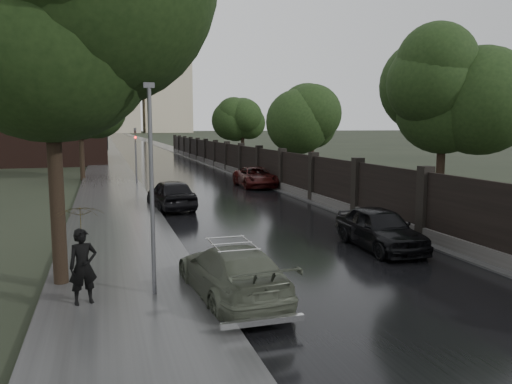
% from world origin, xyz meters
% --- Properties ---
extents(ground, '(800.00, 800.00, 0.00)m').
position_xyz_m(ground, '(0.00, 0.00, 0.00)').
color(ground, black).
rests_on(ground, ground).
extents(road, '(8.00, 420.00, 0.02)m').
position_xyz_m(road, '(0.00, 190.00, 0.01)').
color(road, black).
rests_on(road, ground).
extents(sidewalk_left, '(4.00, 420.00, 0.16)m').
position_xyz_m(sidewalk_left, '(-6.00, 190.00, 0.08)').
color(sidewalk_left, '#2D2D2D').
rests_on(sidewalk_left, ground).
extents(verge_right, '(3.00, 420.00, 0.08)m').
position_xyz_m(verge_right, '(5.50, 190.00, 0.04)').
color(verge_right, '#2D2D2D').
rests_on(verge_right, ground).
extents(fence_right, '(0.45, 75.72, 2.70)m').
position_xyz_m(fence_right, '(4.60, 32.01, 1.01)').
color(fence_right, '#383533').
rests_on(fence_right, ground).
extents(tree_left_near, '(5.44, 5.44, 9.16)m').
position_xyz_m(tree_left_near, '(-7.60, 3.00, 6.42)').
color(tree_left_near, black).
rests_on(tree_left_near, ground).
extents(tree_left_far, '(4.25, 4.25, 7.39)m').
position_xyz_m(tree_left_far, '(-8.00, 30.00, 5.24)').
color(tree_left_far, black).
rests_on(tree_left_far, ground).
extents(tree_right_a, '(4.08, 4.08, 7.01)m').
position_xyz_m(tree_right_a, '(7.50, 8.00, 4.95)').
color(tree_right_a, black).
rests_on(tree_right_a, ground).
extents(tree_right_b, '(4.08, 4.08, 7.01)m').
position_xyz_m(tree_right_b, '(7.50, 22.00, 4.95)').
color(tree_right_b, black).
rests_on(tree_right_b, ground).
extents(tree_right_c, '(4.08, 4.08, 7.01)m').
position_xyz_m(tree_right_c, '(7.50, 40.00, 4.95)').
color(tree_right_c, black).
rests_on(tree_right_c, ground).
extents(lamp_post, '(0.25, 0.12, 5.11)m').
position_xyz_m(lamp_post, '(-5.40, 1.50, 2.67)').
color(lamp_post, '#59595E').
rests_on(lamp_post, ground).
extents(traffic_light, '(0.16, 0.32, 4.00)m').
position_xyz_m(traffic_light, '(-4.30, 24.99, 2.40)').
color(traffic_light, '#59595E').
rests_on(traffic_light, ground).
extents(stalinist_tower, '(92.00, 30.00, 159.00)m').
position_xyz_m(stalinist_tower, '(0.00, 300.00, 38.38)').
color(stalinist_tower, tan).
rests_on(stalinist_tower, ground).
extents(volga_sedan, '(2.18, 4.61, 1.30)m').
position_xyz_m(volga_sedan, '(-3.60, 1.05, 0.65)').
color(volga_sedan, '#4A5040').
rests_on(volga_sedan, ground).
extents(hatchback_left, '(2.24, 4.64, 1.53)m').
position_xyz_m(hatchback_left, '(-3.30, 14.46, 0.76)').
color(hatchback_left, black).
rests_on(hatchback_left, ground).
extents(car_right_near, '(1.76, 4.21, 1.42)m').
position_xyz_m(car_right_near, '(2.36, 4.27, 0.71)').
color(car_right_near, black).
rests_on(car_right_near, ground).
extents(car_right_far, '(2.33, 4.91, 1.35)m').
position_xyz_m(car_right_far, '(3.40, 21.98, 0.68)').
color(car_right_far, black).
rests_on(car_right_far, ground).
extents(pedestrian_umbrella, '(1.22, 1.24, 2.68)m').
position_xyz_m(pedestrian_umbrella, '(-6.98, 1.25, 1.94)').
color(pedestrian_umbrella, black).
rests_on(pedestrian_umbrella, sidewalk_left).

